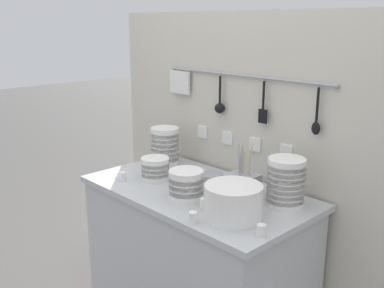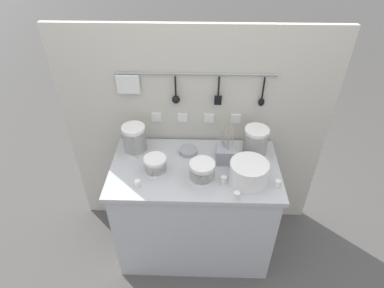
# 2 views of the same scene
# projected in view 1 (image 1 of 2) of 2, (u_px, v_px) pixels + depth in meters

# --- Properties ---
(counter) EXTENTS (1.15, 0.63, 0.85)m
(counter) POSITION_uv_depth(u_px,v_px,m) (197.00, 266.00, 2.33)
(counter) COLOR #B7BABC
(counter) RESTS_ON ground
(back_wall) EXTENTS (1.95, 0.09, 1.71)m
(back_wall) POSITION_uv_depth(u_px,v_px,m) (243.00, 172.00, 2.45)
(back_wall) COLOR beige
(back_wall) RESTS_ON ground
(bowl_stack_nested_right) EXTENTS (0.17, 0.17, 0.22)m
(bowl_stack_nested_right) POSITION_uv_depth(u_px,v_px,m) (286.00, 182.00, 2.00)
(bowl_stack_nested_right) COLOR white
(bowl_stack_nested_right) RESTS_ON counter
(bowl_stack_short_front) EXTENTS (0.16, 0.16, 0.14)m
(bowl_stack_short_front) POSITION_uv_depth(u_px,v_px,m) (186.00, 185.00, 2.09)
(bowl_stack_short_front) COLOR white
(bowl_stack_short_front) RESTS_ON counter
(bowl_stack_tall_left) EXTENTS (0.15, 0.15, 0.12)m
(bowl_stack_tall_left) POSITION_uv_depth(u_px,v_px,m) (155.00, 169.00, 2.35)
(bowl_stack_tall_left) COLOR white
(bowl_stack_tall_left) RESTS_ON counter
(bowl_stack_wide_centre) EXTENTS (0.16, 0.16, 0.22)m
(bowl_stack_wide_centre) POSITION_uv_depth(u_px,v_px,m) (165.00, 146.00, 2.60)
(bowl_stack_wide_centre) COLOR white
(bowl_stack_wide_centre) RESTS_ON counter
(plate_stack) EXTENTS (0.25, 0.25, 0.15)m
(plate_stack) POSITION_uv_depth(u_px,v_px,m) (233.00, 202.00, 1.88)
(plate_stack) COLOR white
(plate_stack) RESTS_ON counter
(steel_mixing_bowl) EXTENTS (0.13, 0.13, 0.03)m
(steel_mixing_bowl) POSITION_uv_depth(u_px,v_px,m) (212.00, 177.00, 2.36)
(steel_mixing_bowl) COLOR #93969E
(steel_mixing_bowl) RESTS_ON counter
(cutlery_caddy) EXTENTS (0.14, 0.14, 0.27)m
(cutlery_caddy) POSITION_uv_depth(u_px,v_px,m) (241.00, 185.00, 2.11)
(cutlery_caddy) COLOR #93969E
(cutlery_caddy) RESTS_ON counter
(cup_by_caddy) EXTENTS (0.04, 0.04, 0.05)m
(cup_by_caddy) POSITION_uv_depth(u_px,v_px,m) (204.00, 204.00, 1.99)
(cup_by_caddy) COLOR white
(cup_by_caddy) RESTS_ON counter
(cup_front_left) EXTENTS (0.04, 0.04, 0.05)m
(cup_front_left) POSITION_uv_depth(u_px,v_px,m) (122.00, 176.00, 2.34)
(cup_front_left) COLOR white
(cup_front_left) RESTS_ON counter
(cup_centre) EXTENTS (0.04, 0.04, 0.05)m
(cup_centre) POSITION_uv_depth(u_px,v_px,m) (193.00, 217.00, 1.85)
(cup_centre) COLOR white
(cup_centre) RESTS_ON counter
(cup_edge_near) EXTENTS (0.04, 0.04, 0.05)m
(cup_edge_near) POSITION_uv_depth(u_px,v_px,m) (261.00, 230.00, 1.74)
(cup_edge_near) COLOR white
(cup_edge_near) RESTS_ON counter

